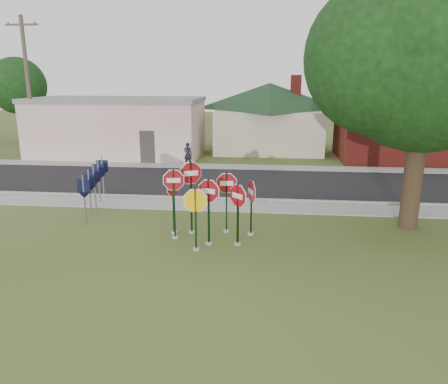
# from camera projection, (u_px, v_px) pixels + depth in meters

# --- Properties ---
(ground) EXTENTS (120.00, 120.00, 0.00)m
(ground) POSITION_uv_depth(u_px,v_px,m) (202.00, 254.00, 14.29)
(ground) COLOR #384B1C
(ground) RESTS_ON ground
(sidewalk_near) EXTENTS (60.00, 1.60, 0.06)m
(sidewalk_near) POSITION_uv_depth(u_px,v_px,m) (221.00, 206.00, 19.57)
(sidewalk_near) COLOR gray
(sidewalk_near) RESTS_ON ground
(road) EXTENTS (60.00, 7.00, 0.04)m
(road) POSITION_uv_depth(u_px,v_px,m) (230.00, 183.00, 23.90)
(road) COLOR black
(road) RESTS_ON ground
(sidewalk_far) EXTENTS (60.00, 1.60, 0.06)m
(sidewalk_far) POSITION_uv_depth(u_px,v_px,m) (236.00, 167.00, 28.04)
(sidewalk_far) COLOR gray
(sidewalk_far) RESTS_ON ground
(curb) EXTENTS (60.00, 0.20, 0.14)m
(curb) POSITION_uv_depth(u_px,v_px,m) (223.00, 199.00, 20.52)
(curb) COLOR gray
(curb) RESTS_ON ground
(stop_sign_center) EXTENTS (1.05, 0.35, 2.46)m
(stop_sign_center) POSITION_uv_depth(u_px,v_px,m) (209.00, 202.00, 14.79)
(stop_sign_center) COLOR gray
(stop_sign_center) RESTS_ON ground
(stop_sign_yellow) EXTENTS (1.09, 0.24, 2.27)m
(stop_sign_yellow) POSITION_uv_depth(u_px,v_px,m) (196.00, 211.00, 14.32)
(stop_sign_yellow) COLOR gray
(stop_sign_yellow) RESTS_ON ground
(stop_sign_left) EXTENTS (1.03, 0.24, 2.67)m
(stop_sign_left) POSITION_uv_depth(u_px,v_px,m) (174.00, 194.00, 15.32)
(stop_sign_left) COLOR gray
(stop_sign_left) RESTS_ON ground
(stop_sign_right) EXTENTS (0.80, 0.78, 2.31)m
(stop_sign_right) POSITION_uv_depth(u_px,v_px,m) (238.00, 206.00, 14.77)
(stop_sign_right) COLOR gray
(stop_sign_right) RESTS_ON ground
(stop_sign_back_right) EXTENTS (1.05, 0.24, 2.41)m
(stop_sign_back_right) POSITION_uv_depth(u_px,v_px,m) (227.00, 194.00, 16.01)
(stop_sign_back_right) COLOR gray
(stop_sign_back_right) RESTS_ON ground
(stop_sign_back_left) EXTENTS (1.01, 0.55, 2.85)m
(stop_sign_back_left) POSITION_uv_depth(u_px,v_px,m) (191.00, 186.00, 15.82)
(stop_sign_back_left) COLOR gray
(stop_sign_back_left) RESTS_ON ground
(stop_sign_far_right) EXTENTS (0.42, 1.07, 2.22)m
(stop_sign_far_right) POSITION_uv_depth(u_px,v_px,m) (251.00, 200.00, 15.75)
(stop_sign_far_right) COLOR gray
(stop_sign_far_right) RESTS_ON ground
(stop_sign_far_left) EXTENTS (0.40, 0.94, 2.31)m
(stop_sign_far_left) POSITION_uv_depth(u_px,v_px,m) (173.00, 197.00, 15.86)
(stop_sign_far_left) COLOR gray
(stop_sign_far_left) RESTS_ON ground
(route_sign_row) EXTENTS (1.43, 4.63, 2.00)m
(route_sign_row) POSITION_uv_depth(u_px,v_px,m) (94.00, 182.00, 18.85)
(route_sign_row) COLOR #59595E
(route_sign_row) RESTS_ON ground
(building_stucco) EXTENTS (12.20, 6.20, 4.20)m
(building_stucco) POSITION_uv_depth(u_px,v_px,m) (118.00, 126.00, 31.96)
(building_stucco) COLOR silver
(building_stucco) RESTS_ON ground
(building_house) EXTENTS (11.60, 11.60, 6.20)m
(building_house) POSITION_uv_depth(u_px,v_px,m) (269.00, 103.00, 34.31)
(building_house) COLOR #BEAE97
(building_house) RESTS_ON ground
(building_brick) EXTENTS (10.20, 6.20, 4.75)m
(building_brick) POSITION_uv_depth(u_px,v_px,m) (413.00, 125.00, 30.25)
(building_brick) COLOR maroon
(building_brick) RESTS_ON ground
(oak_tree) EXTENTS (10.81, 10.21, 10.17)m
(oak_tree) POSITION_uv_depth(u_px,v_px,m) (427.00, 50.00, 15.23)
(oak_tree) COLOR #2F2014
(oak_tree) RESTS_ON ground
(utility_pole_near) EXTENTS (2.20, 0.26, 9.50)m
(utility_pole_near) POSITION_uv_depth(u_px,v_px,m) (28.00, 87.00, 29.06)
(utility_pole_near) COLOR #473B2F
(utility_pole_near) RESTS_ON ground
(bg_tree_left) EXTENTS (4.90, 4.90, 7.35)m
(bg_tree_left) POSITION_uv_depth(u_px,v_px,m) (17.00, 86.00, 38.15)
(bg_tree_left) COLOR #2F2014
(bg_tree_left) RESTS_ON ground
(pedestrian) EXTENTS (0.62, 0.47, 1.54)m
(pedestrian) POSITION_uv_depth(u_px,v_px,m) (188.00, 154.00, 27.99)
(pedestrian) COLOR black
(pedestrian) RESTS_ON sidewalk_far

